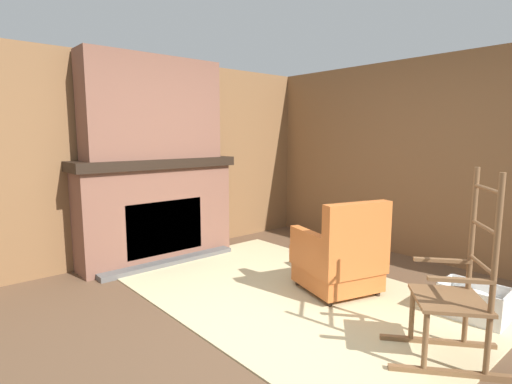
# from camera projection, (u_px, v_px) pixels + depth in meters

# --- Properties ---
(ground_plane) EXTENTS (14.00, 14.00, 0.00)m
(ground_plane) POSITION_uv_depth(u_px,v_px,m) (289.00, 323.00, 3.25)
(ground_plane) COLOR brown
(wood_panel_wall_left) EXTENTS (0.06, 5.50, 2.43)m
(wood_panel_wall_left) POSITION_uv_depth(u_px,v_px,m) (146.00, 160.00, 4.93)
(wood_panel_wall_left) COLOR brown
(wood_panel_wall_left) RESTS_ON ground
(wood_panel_wall_back) EXTENTS (5.50, 0.09, 2.43)m
(wood_panel_wall_back) POSITION_uv_depth(u_px,v_px,m) (440.00, 160.00, 4.66)
(wood_panel_wall_back) COLOR brown
(wood_panel_wall_back) RESTS_ON ground
(fireplace_hearth) EXTENTS (0.63, 1.97, 1.24)m
(fireplace_hearth) POSITION_uv_depth(u_px,v_px,m) (157.00, 210.00, 4.83)
(fireplace_hearth) COLOR brown
(fireplace_hearth) RESTS_ON ground
(chimney_breast) EXTENTS (0.37, 1.65, 1.17)m
(chimney_breast) POSITION_uv_depth(u_px,v_px,m) (153.00, 108.00, 4.66)
(chimney_breast) COLOR brown
(chimney_breast) RESTS_ON fireplace_hearth
(area_rug) EXTENTS (3.44, 2.19, 0.01)m
(area_rug) POSITION_uv_depth(u_px,v_px,m) (290.00, 294.00, 3.82)
(area_rug) COLOR #C6B789
(area_rug) RESTS_ON ground
(armchair) EXTENTS (0.85, 0.85, 0.92)m
(armchair) POSITION_uv_depth(u_px,v_px,m) (340.00, 259.00, 3.82)
(armchair) COLOR #C6662D
(armchair) RESTS_ON ground
(rocking_chair) EXTENTS (0.89, 0.84, 1.30)m
(rocking_chair) POSITION_uv_depth(u_px,v_px,m) (455.00, 300.00, 2.65)
(rocking_chair) COLOR brown
(rocking_chair) RESTS_ON ground
(firewood_stack) EXTENTS (0.45, 0.53, 0.11)m
(firewood_stack) POSITION_uv_depth(u_px,v_px,m) (312.00, 247.00, 5.24)
(firewood_stack) COLOR brown
(firewood_stack) RESTS_ON ground
(laundry_basket) EXTENTS (0.51, 0.36, 0.29)m
(laundry_basket) POSITION_uv_depth(u_px,v_px,m) (474.00, 302.00, 3.31)
(laundry_basket) COLOR white
(laundry_basket) RESTS_ON ground
(oil_lamp_vase) EXTENTS (0.11, 0.11, 0.24)m
(oil_lamp_vase) POSITION_uv_depth(u_px,v_px,m) (105.00, 153.00, 4.39)
(oil_lamp_vase) COLOR #99B29E
(oil_lamp_vase) RESTS_ON fireplace_hearth
(storage_case) EXTENTS (0.17, 0.22, 0.13)m
(storage_case) POSITION_uv_depth(u_px,v_px,m) (204.00, 151.00, 5.24)
(storage_case) COLOR black
(storage_case) RESTS_ON fireplace_hearth
(decorative_plate_on_mantel) EXTENTS (0.07, 0.25, 0.25)m
(decorative_plate_on_mantel) POSITION_uv_depth(u_px,v_px,m) (146.00, 148.00, 4.72)
(decorative_plate_on_mantel) COLOR red
(decorative_plate_on_mantel) RESTS_ON fireplace_hearth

